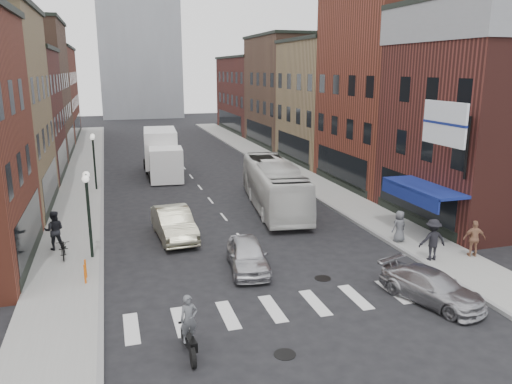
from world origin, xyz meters
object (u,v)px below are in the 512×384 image
(streetlamp_near, at_px, (88,199))
(sedan_left_near, at_px, (248,255))
(streetlamp_far, at_px, (94,151))
(transit_bus, at_px, (274,186))
(ped_left_solo, at_px, (54,230))
(sedan_left_far, at_px, (174,223))
(ped_right_c, at_px, (399,226))
(motorcycle_rider, at_px, (189,328))
(box_truck, at_px, (162,154))
(ped_right_b, at_px, (474,239))
(curb_car, at_px, (432,287))
(billboard_sign, at_px, (446,125))
(ped_right_a, at_px, (433,240))
(parked_bicycle, at_px, (63,248))
(bike_rack, at_px, (85,271))

(streetlamp_near, xyz_separation_m, sedan_left_near, (6.60, -3.17, -2.23))
(streetlamp_near, relative_size, streetlamp_far, 1.00)
(streetlamp_near, bearing_deg, transit_bus, 28.41)
(streetlamp_far, height_order, ped_left_solo, streetlamp_far)
(streetlamp_near, xyz_separation_m, ped_left_solo, (-1.71, 1.57, -1.81))
(sedan_left_far, bearing_deg, transit_bus, 25.82)
(sedan_left_far, relative_size, ped_right_c, 3.03)
(motorcycle_rider, bearing_deg, streetlamp_far, 90.53)
(box_truck, distance_m, ped_right_b, 25.94)
(motorcycle_rider, height_order, curb_car, motorcycle_rider)
(billboard_sign, bearing_deg, box_truck, 116.41)
(streetlamp_far, xyz_separation_m, ped_right_a, (14.88, -18.77, -1.80))
(ped_right_c, bearing_deg, transit_bus, -74.39)
(parked_bicycle, relative_size, ped_right_c, 1.04)
(streetlamp_near, distance_m, transit_bus, 12.44)
(ped_right_c, bearing_deg, sedan_left_near, -3.49)
(streetlamp_far, distance_m, ped_right_b, 25.53)
(streetlamp_near, height_order, motorcycle_rider, streetlamp_near)
(bike_rack, bearing_deg, sedan_left_far, 47.85)
(motorcycle_rider, height_order, sedan_left_near, motorcycle_rider)
(ped_right_c, bearing_deg, curb_car, 58.26)
(transit_bus, bearing_deg, streetlamp_far, 150.77)
(motorcycle_rider, height_order, ped_right_a, ped_right_a)
(streetlamp_far, bearing_deg, transit_bus, -36.78)
(bike_rack, height_order, sedan_left_far, sedan_left_far)
(motorcycle_rider, relative_size, ped_right_b, 1.18)
(billboard_sign, xyz_separation_m, box_truck, (-10.76, 21.66, -4.31))
(sedan_left_far, xyz_separation_m, ped_right_c, (10.75, -4.18, 0.15))
(billboard_sign, distance_m, ped_left_solo, 19.08)
(bike_rack, distance_m, ped_left_solo, 4.56)
(streetlamp_far, relative_size, ped_right_a, 2.14)
(transit_bus, bearing_deg, bike_rack, -134.68)
(ped_right_a, distance_m, ped_right_b, 2.13)
(ped_left_solo, bearing_deg, streetlamp_far, -96.14)
(sedan_left_near, bearing_deg, ped_right_a, -3.24)
(sedan_left_near, relative_size, ped_left_solo, 2.11)
(billboard_sign, distance_m, transit_bus, 11.65)
(billboard_sign, relative_size, ped_left_solo, 1.94)
(motorcycle_rider, height_order, sedan_left_far, motorcycle_rider)
(billboard_sign, bearing_deg, motorcycle_rider, -156.13)
(sedan_left_far, bearing_deg, bike_rack, -135.98)
(billboard_sign, distance_m, parked_bicycle, 18.53)
(billboard_sign, bearing_deg, sedan_left_near, 178.01)
(streetlamp_far, relative_size, sedan_left_far, 0.84)
(motorcycle_rider, height_order, ped_right_b, motorcycle_rider)
(sedan_left_far, bearing_deg, streetlamp_near, -157.57)
(streetlamp_far, bearing_deg, ped_left_solo, -97.83)
(bike_rack, bearing_deg, streetlamp_near, 85.76)
(billboard_sign, height_order, ped_right_c, billboard_sign)
(box_truck, relative_size, sedan_left_near, 2.14)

